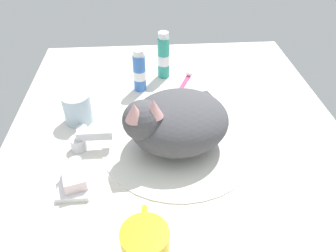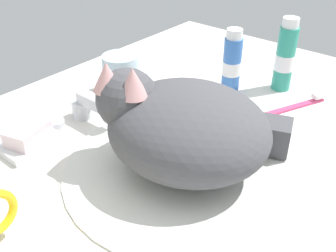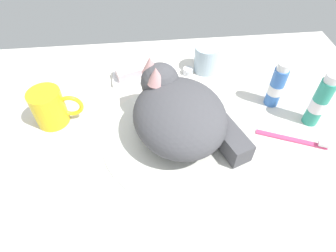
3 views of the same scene
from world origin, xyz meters
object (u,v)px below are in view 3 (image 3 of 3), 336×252
coffee_mug (50,107)px  toothpaste_bottle (277,86)px  cat (179,112)px  toothbrush (296,140)px  mouthwash_bottle (320,102)px  faucet (169,72)px  rinse_cup (207,59)px  soap_bar (128,72)px

coffee_mug → toothpaste_bottle: toothpaste_bottle is taller
cat → toothpaste_bottle: cat is taller
coffee_mug → toothbrush: coffee_mug is taller
cat → mouthwash_bottle: 32.23cm
cat → coffee_mug: bearing=166.3°
faucet → coffee_mug: (-29.28, -13.60, 2.33)cm
rinse_cup → toothbrush: 32.53cm
faucet → cat: size_ratio=0.52×
soap_bar → toothbrush: 45.97cm
toothbrush → toothpaste_bottle: bearing=95.8°
coffee_mug → soap_bar: size_ratio=1.79×
soap_bar → toothpaste_bottle: (36.33, -13.50, 3.27)cm
cat → rinse_cup: (10.96, 23.37, -3.20)cm
cat → toothbrush: 27.63cm
cat → toothpaste_bottle: (25.08, 7.74, -1.26)cm
mouthwash_bottle → toothbrush: 10.12cm
soap_bar → mouthwash_bottle: size_ratio=0.46×
faucet → toothbrush: (26.41, -25.82, -1.66)cm
rinse_cup → toothbrush: rinse_cup is taller
faucet → toothpaste_bottle: (25.11, -12.99, 3.56)cm
soap_bar → toothpaste_bottle: toothpaste_bottle is taller
faucet → toothbrush: faucet is taller
mouthwash_bottle → soap_bar: bearing=154.5°
cat → toothpaste_bottle: bearing=17.2°
cat → rinse_cup: size_ratio=3.55×
faucet → toothpaste_bottle: toothpaste_bottle is taller
coffee_mug → mouthwash_bottle: 61.94cm
toothpaste_bottle → toothbrush: 13.92cm
cat → rinse_cup: bearing=64.9°
cat → toothbrush: (26.38, -5.09, -6.48)cm
faucet → mouthwash_bottle: bearing=-32.1°
faucet → mouthwash_bottle: (32.26, -20.27, 4.45)cm
faucet → toothpaste_bottle: bearing=-27.3°
faucet → coffee_mug: size_ratio=1.19×
cat → soap_bar: (-11.25, 21.24, -4.53)cm
coffee_mug → mouthwash_bottle: size_ratio=0.83×
coffee_mug → soap_bar: 23.02cm
coffee_mug → mouthwash_bottle: mouthwash_bottle is taller
faucet → cat: bearing=-89.9°
coffee_mug → toothbrush: 57.16cm
soap_bar → toothbrush: size_ratio=0.44×
faucet → coffee_mug: bearing=-155.1°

